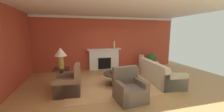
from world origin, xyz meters
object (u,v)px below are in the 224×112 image
sofa (159,75)px  vase_mantel_right (114,45)px  vase_tall_corner (141,61)px  fireplace (104,59)px  table_lamp (60,54)px  coffee_table (116,76)px  side_table (62,76)px  armchair_near_window (69,85)px  potted_plant (151,59)px  armchair_facing_fireplace (129,90)px

sofa → vase_mantel_right: vase_mantel_right is taller
sofa → vase_tall_corner: size_ratio=2.86×
fireplace → vase_mantel_right: 0.97m
vase_mantel_right → table_lamp: bearing=-141.1°
coffee_table → side_table: bearing=171.9°
armchair_near_window → potted_plant: (4.41, 2.42, 0.19)m
side_table → table_lamp: size_ratio=0.93×
table_lamp → vase_tall_corner: bearing=23.9°
coffee_table → vase_mantel_right: bearing=76.4°
table_lamp → vase_mantel_right: 3.28m
vase_mantel_right → potted_plant: bearing=-8.1°
potted_plant → armchair_facing_fireplace: bearing=-128.9°
table_lamp → potted_plant: size_ratio=0.90×
armchair_near_window → side_table: bearing=112.3°
side_table → vase_tall_corner: (4.08, 1.81, -0.02)m
fireplace → vase_tall_corner: 2.11m
vase_tall_corner → vase_mantel_right: vase_mantel_right is taller
fireplace → potted_plant: (2.68, -0.35, -0.04)m
vase_tall_corner → potted_plant: potted_plant is taller
potted_plant → sofa: bearing=-113.6°
coffee_table → vase_mantel_right: 2.61m
fireplace → armchair_facing_fireplace: fireplace is taller
sofa → vase_mantel_right: (-1.16, 2.51, 1.03)m
coffee_table → armchair_facing_fireplace: bearing=-89.9°
armchair_near_window → vase_tall_corner: bearing=33.0°
coffee_table → side_table: size_ratio=1.43×
sofa → coffee_table: 1.74m
vase_mantel_right → fireplace: bearing=174.9°
table_lamp → side_table: bearing=0.0°
sofa → side_table: (-3.72, 0.44, 0.10)m
armchair_near_window → fireplace: bearing=58.0°
sofa → side_table: size_ratio=3.08×
armchair_facing_fireplace → sofa: bearing=33.1°
potted_plant → vase_mantel_right: bearing=171.9°
sofa → side_table: 3.75m
side_table → potted_plant: potted_plant is taller
coffee_table → sofa: bearing=-5.3°
side_table → coffee_table: bearing=-8.1°
fireplace → side_table: size_ratio=2.57×
fireplace → side_table: fireplace is taller
armchair_facing_fireplace → table_lamp: 2.70m
armchair_near_window → armchair_facing_fireplace: bearing=-28.0°
table_lamp → vase_mantel_right: (2.55, 2.06, 0.11)m
coffee_table → fireplace: bearing=89.6°
table_lamp → sofa: bearing=-6.8°
armchair_near_window → coffee_table: size_ratio=0.95×
sofa → fireplace: bearing=123.9°
coffee_table → table_lamp: size_ratio=1.33×
fireplace → coffee_table: bearing=-90.4°
coffee_table → potted_plant: size_ratio=1.20×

